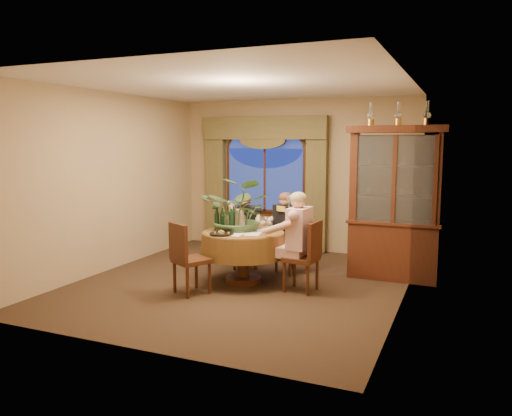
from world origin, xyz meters
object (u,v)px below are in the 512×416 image
at_px(chair_right, 301,257).
at_px(dining_table, 243,257).
at_px(oil_lamp_center, 398,114).
at_px(wine_bottle_4, 234,217).
at_px(chair_back, 245,238).
at_px(stoneware_vase, 240,219).
at_px(wine_bottle_5, 222,219).
at_px(chair_front_left, 192,258).
at_px(centerpiece_plant, 240,185).
at_px(wine_bottle_3, 230,219).
at_px(oil_lamp_right, 427,113).
at_px(chair_back_right, 292,242).
at_px(person_scarf, 286,233).
at_px(olive_bowl, 244,230).
at_px(wine_bottle_1, 217,219).
at_px(person_back, 245,231).
at_px(oil_lamp_left, 371,114).
at_px(china_cabinet, 395,203).
at_px(wine_bottle_2, 231,220).
at_px(person_pink, 299,241).
at_px(wine_bottle_0, 223,218).

bearing_deg(chair_right, dining_table, 90.00).
bearing_deg(oil_lamp_center, wine_bottle_4, -158.41).
height_order(oil_lamp_center, chair_back, oil_lamp_center).
bearing_deg(wine_bottle_4, stoneware_vase, -25.95).
bearing_deg(stoneware_vase, wine_bottle_5, -136.41).
relative_size(chair_front_left, centerpiece_plant, 0.83).
xyz_separation_m(chair_right, wine_bottle_5, (-1.21, 0.03, 0.44)).
bearing_deg(wine_bottle_3, oil_lamp_right, 21.39).
bearing_deg(oil_lamp_right, chair_back, -174.55).
bearing_deg(chair_right, chair_back_right, 31.68).
bearing_deg(chair_right, person_scarf, 37.17).
distance_m(oil_lamp_center, stoneware_vase, 2.75).
xyz_separation_m(olive_bowl, wine_bottle_1, (-0.43, -0.04, 0.14)).
bearing_deg(wine_bottle_3, person_back, 95.95).
distance_m(oil_lamp_center, wine_bottle_1, 3.03).
distance_m(chair_back_right, centerpiece_plant, 1.27).
height_order(oil_lamp_left, olive_bowl, oil_lamp_left).
distance_m(china_cabinet, oil_lamp_left, 1.36).
distance_m(person_scarf, stoneware_vase, 0.82).
bearing_deg(chair_back_right, oil_lamp_center, -137.66).
distance_m(chair_back, wine_bottle_5, 0.97).
relative_size(oil_lamp_center, centerpiece_plant, 0.29).
height_order(wine_bottle_2, wine_bottle_5, same).
bearing_deg(oil_lamp_left, chair_back_right, -165.28).
height_order(wine_bottle_3, wine_bottle_5, same).
relative_size(china_cabinet, chair_right, 2.35).
relative_size(dining_table, oil_lamp_left, 3.71).
height_order(chair_back_right, person_scarf, person_scarf).
height_order(oil_lamp_center, centerpiece_plant, oil_lamp_center).
bearing_deg(wine_bottle_2, person_scarf, 55.49).
bearing_deg(chair_back_right, oil_lamp_right, -139.90).
height_order(chair_back, wine_bottle_4, wine_bottle_4).
distance_m(chair_back_right, wine_bottle_1, 1.28).
height_order(oil_lamp_center, person_pink, oil_lamp_center).
xyz_separation_m(dining_table, wine_bottle_0, (-0.37, 0.10, 0.54)).
xyz_separation_m(oil_lamp_left, oil_lamp_right, (0.78, 0.00, 0.00)).
height_order(chair_back, wine_bottle_0, wine_bottle_0).
relative_size(person_back, centerpiece_plant, 1.04).
height_order(oil_lamp_center, chair_back_right, oil_lamp_center).
bearing_deg(chair_front_left, wine_bottle_2, 97.08).
relative_size(china_cabinet, person_back, 1.87).
relative_size(person_scarf, wine_bottle_3, 3.84).
height_order(chair_right, olive_bowl, chair_right).
height_order(dining_table, oil_lamp_right, oil_lamp_right).
bearing_deg(person_scarf, wine_bottle_4, 68.56).
xyz_separation_m(dining_table, oil_lamp_left, (1.58, 1.07, 2.05)).
bearing_deg(wine_bottle_5, chair_back, 91.52).
bearing_deg(chair_back_right, wine_bottle_2, 85.56).
xyz_separation_m(person_pink, olive_bowl, (-0.83, 0.02, 0.09)).
bearing_deg(oil_lamp_left, wine_bottle_3, -150.69).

